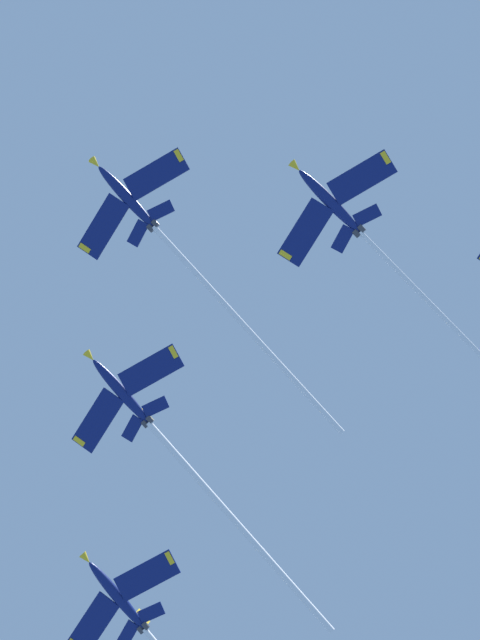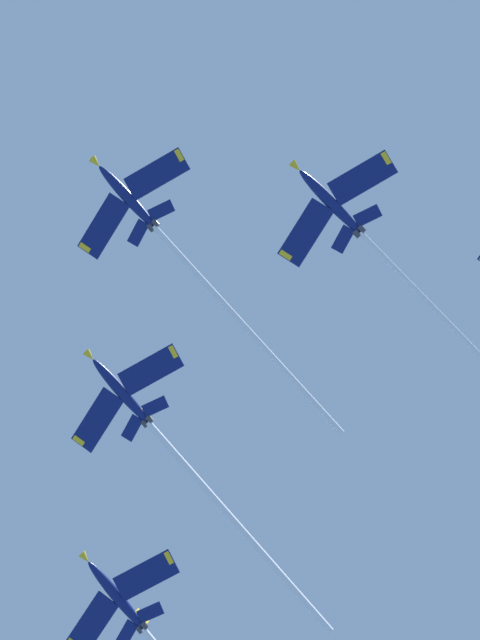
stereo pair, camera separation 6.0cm
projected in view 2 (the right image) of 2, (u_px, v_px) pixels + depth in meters
The scene contains 4 objects.
jet_lead at pixel (169, 243), 114.85m from camera, with size 46.53×28.06×13.38m.
jet_left_wing at pixel (357, 229), 111.13m from camera, with size 40.06×24.46×10.96m.
jet_right_wing at pixel (167, 444), 114.62m from camera, with size 45.75×27.75×12.89m.
jet_right_outer at pixel (149, 635), 114.04m from camera, with size 42.68×26.43×12.82m.
Camera 2 is at (-8.85, 21.46, 1.87)m, focal length 45.99 mm.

